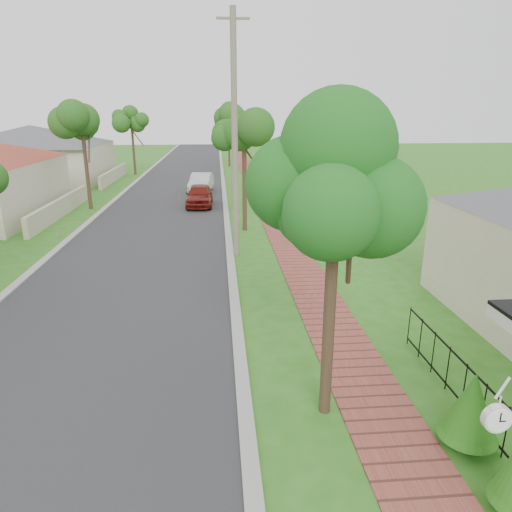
{
  "coord_description": "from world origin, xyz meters",
  "views": [
    {
      "loc": [
        0.24,
        -5.97,
        5.58
      ],
      "look_at": [
        1.31,
        6.92,
        1.5
      ],
      "focal_mm": 32.0,
      "sensor_mm": 36.0,
      "label": 1
    }
  ],
  "objects_px": {
    "near_tree": "(336,192)",
    "station_clock": "(501,416)",
    "parked_car_red": "(199,195)",
    "parked_car_white": "(201,183)",
    "utility_pole": "(235,139)"
  },
  "relations": [
    {
      "from": "near_tree",
      "to": "station_clock",
      "type": "xyz_separation_m",
      "value": [
        1.5,
        -2.9,
        -2.36
      ]
    },
    {
      "from": "parked_car_red",
      "to": "parked_car_white",
      "type": "distance_m",
      "value": 5.16
    },
    {
      "from": "utility_pole",
      "to": "station_clock",
      "type": "height_order",
      "value": "utility_pole"
    },
    {
      "from": "utility_pole",
      "to": "parked_car_white",
      "type": "bearing_deg",
      "value": 96.95
    },
    {
      "from": "station_clock",
      "to": "utility_pole",
      "type": "bearing_deg",
      "value": 101.92
    },
    {
      "from": "parked_car_red",
      "to": "near_tree",
      "type": "bearing_deg",
      "value": -80.75
    },
    {
      "from": "parked_car_red",
      "to": "parked_car_white",
      "type": "relative_size",
      "value": 0.96
    },
    {
      "from": "parked_car_red",
      "to": "utility_pole",
      "type": "relative_size",
      "value": 0.43
    },
    {
      "from": "parked_car_red",
      "to": "station_clock",
      "type": "xyz_separation_m",
      "value": [
        4.64,
        -23.68,
        1.28
      ]
    },
    {
      "from": "parked_car_white",
      "to": "near_tree",
      "type": "relative_size",
      "value": 0.75
    },
    {
      "from": "near_tree",
      "to": "station_clock",
      "type": "height_order",
      "value": "near_tree"
    },
    {
      "from": "parked_car_white",
      "to": "utility_pole",
      "type": "relative_size",
      "value": 0.45
    },
    {
      "from": "near_tree",
      "to": "station_clock",
      "type": "bearing_deg",
      "value": -62.72
    },
    {
      "from": "utility_pole",
      "to": "station_clock",
      "type": "relative_size",
      "value": 8.74
    },
    {
      "from": "parked_car_red",
      "to": "utility_pole",
      "type": "xyz_separation_m",
      "value": [
        1.84,
        -10.44,
        3.96
      ]
    }
  ]
}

